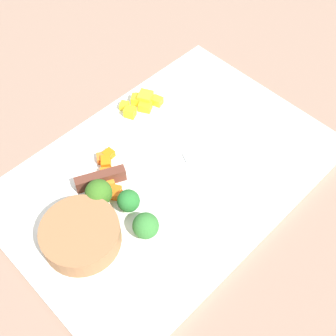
# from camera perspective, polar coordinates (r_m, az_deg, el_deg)

# --- Properties ---
(ground_plane) EXTENTS (4.00, 4.00, 0.00)m
(ground_plane) POSITION_cam_1_polar(r_m,az_deg,el_deg) (0.68, 0.00, -1.07)
(ground_plane) COLOR #8C6E5C
(cutting_board) EXTENTS (0.51, 0.35, 0.01)m
(cutting_board) POSITION_cam_1_polar(r_m,az_deg,el_deg) (0.68, 0.00, -0.79)
(cutting_board) COLOR white
(cutting_board) RESTS_ON ground_plane
(prep_bowl) EXTENTS (0.11, 0.11, 0.03)m
(prep_bowl) POSITION_cam_1_polar(r_m,az_deg,el_deg) (0.61, -11.43, -8.52)
(prep_bowl) COLOR #976640
(prep_bowl) RESTS_ON cutting_board
(chef_knife) EXTENTS (0.34, 0.17, 0.02)m
(chef_knife) POSITION_cam_1_polar(r_m,az_deg,el_deg) (0.67, -2.97, 0.07)
(chef_knife) COLOR silver
(chef_knife) RESTS_ON cutting_board
(carrot_dice_0) EXTENTS (0.02, 0.02, 0.01)m
(carrot_dice_0) POSITION_cam_1_polar(r_m,az_deg,el_deg) (0.67, -8.21, -0.81)
(carrot_dice_0) COLOR orange
(carrot_dice_0) RESTS_ON cutting_board
(carrot_dice_1) EXTENTS (0.02, 0.02, 0.01)m
(carrot_dice_1) POSITION_cam_1_polar(r_m,az_deg,el_deg) (0.69, -8.68, 1.28)
(carrot_dice_1) COLOR orange
(carrot_dice_1) RESTS_ON cutting_board
(carrot_dice_2) EXTENTS (0.02, 0.01, 0.01)m
(carrot_dice_2) POSITION_cam_1_polar(r_m,az_deg,el_deg) (0.69, -7.80, 1.80)
(carrot_dice_2) COLOR orange
(carrot_dice_2) RESTS_ON cutting_board
(carrot_dice_3) EXTENTS (0.02, 0.02, 0.01)m
(carrot_dice_3) POSITION_cam_1_polar(r_m,az_deg,el_deg) (0.66, -7.56, -2.02)
(carrot_dice_3) COLOR orange
(carrot_dice_3) RESTS_ON cutting_board
(carrot_dice_4) EXTENTS (0.03, 0.03, 0.01)m
(carrot_dice_4) POSITION_cam_1_polar(r_m,az_deg,el_deg) (0.65, -7.06, -3.19)
(carrot_dice_4) COLOR orange
(carrot_dice_4) RESTS_ON cutting_board
(carrot_dice_5) EXTENTS (0.02, 0.02, 0.02)m
(carrot_dice_5) POSITION_cam_1_polar(r_m,az_deg,el_deg) (0.68, -8.12, 0.66)
(carrot_dice_5) COLOR orange
(carrot_dice_5) RESTS_ON cutting_board
(pepper_dice_0) EXTENTS (0.02, 0.02, 0.01)m
(pepper_dice_0) POSITION_cam_1_polar(r_m,az_deg,el_deg) (0.76, -5.76, 8.12)
(pepper_dice_0) COLOR yellow
(pepper_dice_0) RESTS_ON cutting_board
(pepper_dice_1) EXTENTS (0.02, 0.02, 0.02)m
(pepper_dice_1) POSITION_cam_1_polar(r_m,az_deg,el_deg) (0.76, -4.27, 8.95)
(pepper_dice_1) COLOR yellow
(pepper_dice_1) RESTS_ON cutting_board
(pepper_dice_2) EXTENTS (0.02, 0.02, 0.01)m
(pepper_dice_2) POSITION_cam_1_polar(r_m,az_deg,el_deg) (0.76, -1.43, 8.79)
(pepper_dice_2) COLOR yellow
(pepper_dice_2) RESTS_ON cutting_board
(pepper_dice_3) EXTENTS (0.03, 0.03, 0.01)m
(pepper_dice_3) POSITION_cam_1_polar(r_m,az_deg,el_deg) (0.75, -3.01, 8.04)
(pepper_dice_3) COLOR yellow
(pepper_dice_3) RESTS_ON cutting_board
(pepper_dice_4) EXTENTS (0.02, 0.02, 0.02)m
(pepper_dice_4) POSITION_cam_1_polar(r_m,az_deg,el_deg) (0.74, -5.01, 7.30)
(pepper_dice_4) COLOR yellow
(pepper_dice_4) RESTS_ON cutting_board
(pepper_dice_5) EXTENTS (0.03, 0.03, 0.02)m
(pepper_dice_5) POSITION_cam_1_polar(r_m,az_deg,el_deg) (0.76, -2.97, 9.10)
(pepper_dice_5) COLOR yellow
(pepper_dice_5) RESTS_ON cutting_board
(broccoli_floret_0) EXTENTS (0.04, 0.04, 0.04)m
(broccoli_floret_0) POSITION_cam_1_polar(r_m,az_deg,el_deg) (0.60, -2.94, -7.59)
(broccoli_floret_0) COLOR #8CBE56
(broccoli_floret_0) RESTS_ON cutting_board
(broccoli_floret_1) EXTENTS (0.03, 0.03, 0.04)m
(broccoli_floret_1) POSITION_cam_1_polar(r_m,az_deg,el_deg) (0.62, -5.20, -4.34)
(broccoli_floret_1) COLOR #80BC69
(broccoli_floret_1) RESTS_ON cutting_board
(broccoli_floret_2) EXTENTS (0.04, 0.04, 0.05)m
(broccoli_floret_2) POSITION_cam_1_polar(r_m,az_deg,el_deg) (0.63, -9.07, -3.26)
(broccoli_floret_2) COLOR #98BB60
(broccoli_floret_2) RESTS_ON cutting_board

